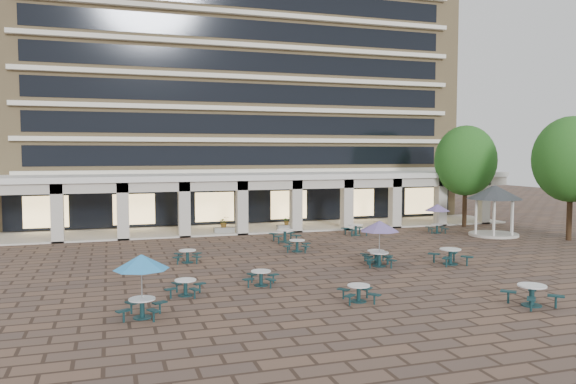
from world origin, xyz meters
name	(u,v)px	position (x,y,z in m)	size (l,w,h in m)	color
ground	(331,264)	(0.00, 0.00, 0.00)	(120.00, 120.00, 0.00)	brown
apartment_building	(232,84)	(0.00, 25.47, 12.60)	(40.00, 15.50, 25.20)	tan
retail_arcade	(261,191)	(0.00, 14.80, 3.00)	(42.00, 6.60, 4.40)	white
picnic_table_0	(185,286)	(-8.42, -4.37, 0.41)	(1.86, 1.86, 0.69)	#123336
picnic_table_1	(359,292)	(-1.86, -7.49, 0.41)	(1.71, 1.71, 0.69)	#123336
picnic_table_2	(532,293)	(4.41, -10.12, 0.50)	(1.93, 1.93, 0.83)	#123336
picnic_table_3	(450,255)	(6.12, -2.00, 0.51)	(1.96, 1.96, 0.85)	#123336
picnic_table_4	(141,264)	(-10.35, -7.13, 1.98)	(2.02, 2.02, 2.34)	#123336
picnic_table_5	(261,277)	(-4.91, -3.60, 0.41)	(1.87, 1.87, 0.69)	#123336
picnic_table_6	(380,228)	(2.21, -1.30, 2.07)	(2.11, 2.11, 2.43)	#123336
picnic_table_7	(376,255)	(2.45, -0.44, 0.42)	(1.81, 1.81, 0.70)	#123336
picnic_table_9	(285,234)	(-0.11, 8.10, 0.50)	(1.91, 1.91, 0.84)	#123336
picnic_table_10	(297,245)	(-0.53, 4.26, 0.43)	(1.97, 1.97, 0.72)	#123336
picnic_table_11	(437,209)	(12.04, 8.57, 1.84)	(1.88, 1.88, 2.17)	#123336
picnic_table_12	(187,255)	(-7.39, 2.82, 0.42)	(1.74, 1.74, 0.70)	#123336
picnic_table_13	(356,229)	(5.75, 9.42, 0.47)	(1.79, 1.79, 0.79)	#123336
gazebo	(494,198)	(15.25, 6.17, 2.76)	(3.94, 3.94, 3.67)	beige
tree_east_a	(571,159)	(18.79, 2.78, 5.59)	(5.13, 5.13, 8.55)	#392816
tree_east_c	(466,161)	(16.22, 11.10, 5.40)	(4.96, 4.96, 8.26)	#392816
planter_left	(224,227)	(-3.36, 12.90, 0.54)	(1.50, 0.66, 1.31)	#979892
planter_right	(287,226)	(1.54, 12.90, 0.44)	(1.50, 0.60, 1.17)	#979892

